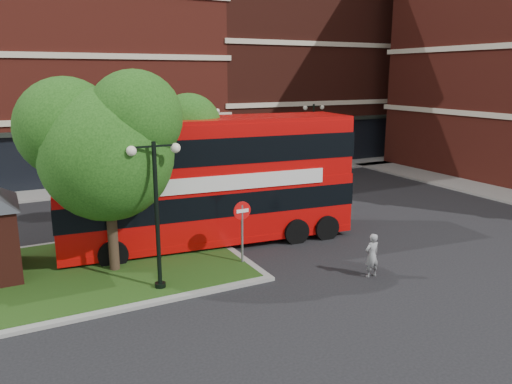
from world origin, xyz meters
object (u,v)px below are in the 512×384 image
woman (372,255)px  car_silver (168,180)px  bus (209,173)px  car_white (214,171)px

woman → car_silver: woman is taller
woman → bus: bearing=-60.6°
bus → woman: size_ratio=7.76×
woman → car_white: 18.11m
woman → car_white: size_ratio=0.42×
bus → car_silver: bearing=87.6°
woman → car_silver: size_ratio=0.44×
car_white → bus: bearing=160.5°
bus → car_silver: 10.88m
car_white → woman: bearing=179.1°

